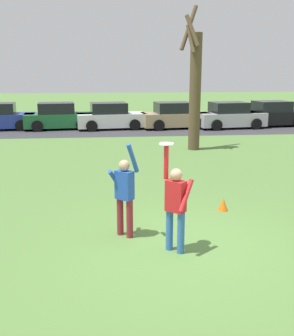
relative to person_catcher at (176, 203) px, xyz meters
name	(u,v)px	position (x,y,z in m)	size (l,w,h in m)	color
ground_plane	(181,246)	(0.16, 0.23, -0.98)	(120.00, 120.00, 0.00)	#567F3D
person_catcher	(176,203)	(0.00, 0.00, 0.00)	(0.56, 0.56, 2.08)	#3366B7
person_defender	(125,192)	(-0.93, 0.84, 0.00)	(0.65, 0.65, 2.05)	maroon
frisbee_disc	(166,144)	(-0.17, 0.15, 1.11)	(0.28, 0.28, 0.02)	white
parked_car_green	(59,117)	(-4.14, 17.43, -0.25)	(4.28, 2.40, 1.59)	#1E6633
parked_car_white	(111,117)	(-1.00, 17.15, -0.25)	(4.28, 2.40, 1.59)	white
parked_car_tan	(175,116)	(2.91, 17.08, -0.25)	(4.28, 2.40, 1.59)	tan
parked_car_silver	(230,116)	(6.31, 16.81, -0.25)	(4.28, 2.40, 1.59)	#BCBCC1
parked_car_black	(273,115)	(9.31, 17.44, -0.25)	(4.28, 2.40, 1.59)	black
parking_strip	(144,128)	(1.01, 17.20, -0.98)	(26.60, 6.40, 0.01)	#38383D
bare_tree_tall	(195,87)	(2.57, 10.20, 1.78)	(0.99, 1.29, 6.17)	brown
field_cone_orange	(223,204)	(1.60, 2.17, -0.82)	(0.26, 0.26, 0.32)	orange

